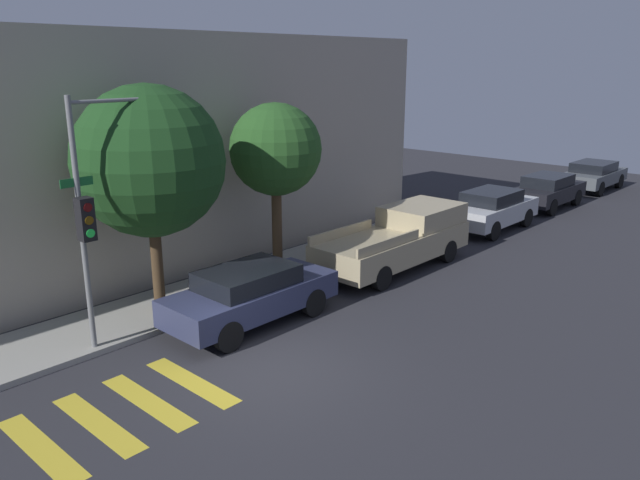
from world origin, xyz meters
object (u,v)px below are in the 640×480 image
sedan_middle (492,209)px  tree_near_corner (149,162)px  sedan_tail_of_row (593,175)px  traffic_light_pole (100,191)px  pickup_truck (400,238)px  sedan_far_end (548,190)px  sedan_near_corner (251,294)px  tree_midblock (276,150)px

sedan_middle → tree_near_corner: 13.70m
sedan_tail_of_row → sedan_middle: bearing=-180.0°
traffic_light_pole → sedan_tail_of_row: bearing=-2.9°
tree_near_corner → pickup_truck: bearing=-15.8°
sedan_far_end → sedan_near_corner: bearing=180.0°
traffic_light_pole → sedan_middle: 15.22m
traffic_light_pole → tree_near_corner: tree_near_corner is taller
pickup_truck → tree_near_corner: size_ratio=0.98×
sedan_near_corner → tree_midblock: (2.85, 2.07, 2.96)m
traffic_light_pole → sedan_near_corner: size_ratio=1.26×
sedan_near_corner → tree_near_corner: tree_near_corner is taller
sedan_far_end → tree_near_corner: (-18.19, 2.07, 3.11)m
sedan_middle → tree_midblock: (-9.14, 2.07, 2.93)m
sedan_far_end → tree_midblock: 14.59m
traffic_light_pole → pickup_truck: (9.01, -1.27, -2.65)m
tree_midblock → sedan_near_corner: bearing=-144.0°
sedan_near_corner → tree_near_corner: 3.92m
sedan_near_corner → tree_midblock: tree_midblock is taller
sedan_near_corner → sedan_middle: sedan_middle is taller
traffic_light_pole → pickup_truck: 9.48m
sedan_near_corner → tree_near_corner: size_ratio=0.77×
sedan_tail_of_row → tree_near_corner: 23.84m
sedan_near_corner → sedan_far_end: sedan_far_end is taller
traffic_light_pole → sedan_middle: (14.91, -1.27, -2.74)m
traffic_light_pole → pickup_truck: traffic_light_pole is taller
sedan_near_corner → pickup_truck: pickup_truck is taller
sedan_middle → tree_near_corner: bearing=171.1°
pickup_truck → sedan_tail_of_row: bearing=0.0°
sedan_tail_of_row → pickup_truck: bearing=180.0°
tree_near_corner → sedan_middle: bearing=-8.9°
traffic_light_pole → sedan_far_end: (19.92, -1.27, -2.78)m
sedan_middle → sedan_tail_of_row: size_ratio=0.97×
pickup_truck → tree_midblock: tree_midblock is taller
traffic_light_pole → sedan_far_end: 20.15m
tree_near_corner → tree_midblock: bearing=0.0°
sedan_near_corner → tree_near_corner: (-1.21, 2.07, 3.11)m
traffic_light_pole → tree_midblock: bearing=7.8°
sedan_middle → sedan_far_end: bearing=0.0°
traffic_light_pole → sedan_tail_of_row: (25.27, -1.27, -2.80)m
sedan_middle → sedan_far_end: size_ratio=1.00×
sedan_middle → tree_near_corner: size_ratio=0.74×
sedan_near_corner → sedan_middle: 11.99m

